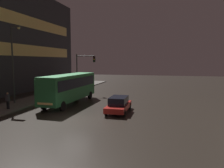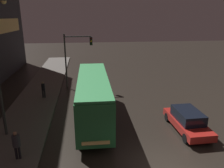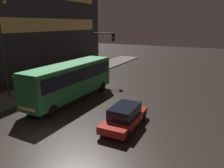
% 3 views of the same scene
% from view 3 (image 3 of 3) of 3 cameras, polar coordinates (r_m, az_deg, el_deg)
% --- Properties ---
extents(ground_plane, '(120.00, 120.00, 0.00)m').
position_cam_3_polar(ground_plane, '(13.85, -15.04, -14.88)').
color(ground_plane, black).
extents(sidewalk_left, '(4.00, 48.00, 0.15)m').
position_cam_3_polar(sidewalk_left, '(26.36, -15.49, 0.00)').
color(sidewalk_left, '#56514C').
rests_on(sidewalk_left, ground).
extents(building_left_tower, '(10.07, 29.85, 16.85)m').
position_cam_3_polar(building_left_tower, '(36.60, -23.39, 16.77)').
color(building_left_tower, '#2D2D33').
rests_on(building_left_tower, ground).
extents(bus_near, '(2.61, 10.35, 3.44)m').
position_cam_3_polar(bus_near, '(20.10, -10.69, 1.54)').
color(bus_near, '#236B38').
rests_on(bus_near, ground).
extents(car_taxi, '(1.91, 4.58, 1.53)m').
position_cam_3_polar(car_taxi, '(15.07, 3.32, -8.41)').
color(car_taxi, maroon).
rests_on(car_taxi, ground).
extents(pedestrian_mid, '(0.47, 0.47, 1.65)m').
position_cam_3_polar(pedestrian_mid, '(26.92, -12.26, 2.80)').
color(pedestrian_mid, black).
rests_on(pedestrian_mid, sidewalk_left).
extents(traffic_light_main, '(3.08, 0.35, 6.07)m').
position_cam_3_polar(traffic_light_main, '(27.38, -3.10, 9.70)').
color(traffic_light_main, '#2D2D2D').
rests_on(traffic_light_main, ground).
extents(street_lamp_sidewalk, '(1.25, 0.36, 8.84)m').
position_cam_3_polar(street_lamp_sidewalk, '(22.35, -26.71, 11.34)').
color(street_lamp_sidewalk, '#2D2D2D').
rests_on(street_lamp_sidewalk, sidewalk_left).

